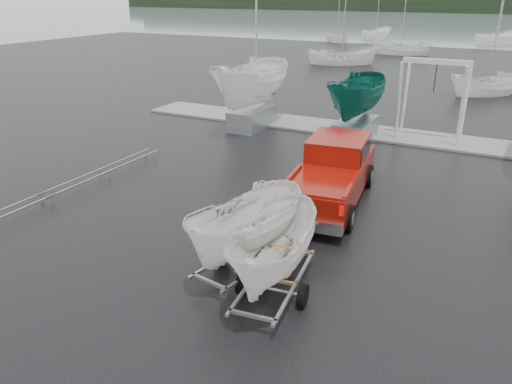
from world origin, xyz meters
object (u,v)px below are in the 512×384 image
object	(u,v)px
boat_hoist	(434,89)
trailer_hitched	(276,199)
pickup_truck	(333,170)
trailer_parked	(248,181)

from	to	relation	value
boat_hoist	trailer_hitched	bearing A→B (deg)	-93.29
trailer_hitched	boat_hoist	world-z (taller)	trailer_hitched
trailer_hitched	boat_hoist	distance (m)	16.50
pickup_truck	trailer_parked	size ratio (longest dim) A/B	1.36
trailer_parked	boat_hoist	xyz separation A→B (m)	(2.10, 15.73, -0.04)
pickup_truck	boat_hoist	size ratio (longest dim) A/B	1.65
pickup_truck	trailer_parked	bearing A→B (deg)	-100.08
pickup_truck	boat_hoist	bearing A→B (deg)	72.33
pickup_truck	trailer_hitched	world-z (taller)	trailer_hitched
pickup_truck	boat_hoist	xyz separation A→B (m)	(1.80, 9.71, 1.53)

